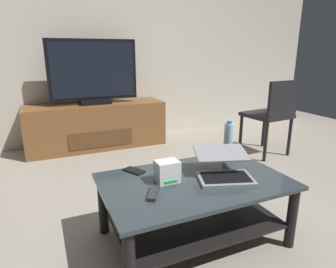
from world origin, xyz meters
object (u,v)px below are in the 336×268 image
Objects in this scene: tv_remote at (153,193)px; router_box at (167,171)px; media_cabinet at (97,125)px; dining_chair at (272,113)px; laptop at (223,168)px; television at (93,73)px; cell_phone at (134,171)px; water_bottle_near at (228,140)px; coffee_table at (194,199)px.

router_box is at bearing 70.50° from tv_remote.
media_cabinet is 1.91× the size of dining_chair.
media_cabinet reaches higher than router_box.
dining_chair is 1.99× the size of laptop.
television reaches higher than tv_remote.
cell_phone is at bearing -93.05° from television.
water_bottle_near reaches higher than cell_phone.
water_bottle_near is (0.22, 0.27, 0.07)m from laptop.
router_box reaches higher than tv_remote.
dining_chair reaches higher than media_cabinet.
cell_phone reaches higher than coffee_table.
router_box is at bearing -160.65° from water_bottle_near.
router_box reaches higher than cell_phone.
media_cabinet is 0.63m from television.
media_cabinet is at bearing 100.08° from laptop.
dining_chair is (1.53, 1.01, 0.22)m from coffee_table.
dining_chair is at bearing 37.63° from laptop.
media_cabinet is 10.25× the size of tv_remote.
laptop is 3.08× the size of cell_phone.
tv_remote is at bearing -155.49° from water_bottle_near.
media_cabinet is 2.20m from laptop.
media_cabinet reaches higher than tv_remote.
cell_phone is at bearing -93.01° from media_cabinet.
television is 2.24m from tv_remote.
media_cabinet is at bearing 57.43° from cell_phone.
media_cabinet is 6.07× the size of water_bottle_near.
water_bottle_near is (0.57, 0.20, 0.06)m from router_box.
tv_remote is at bearing -174.21° from laptop.
cell_phone is at bearing 138.05° from coffee_table.
tv_remote is at bearing -138.27° from router_box.
cell_phone is at bearing -157.82° from dining_chair.
laptop is 3.20× the size of router_box.
router_box is (0.04, -2.08, 0.20)m from media_cabinet.
tv_remote is (-0.70, -0.32, -0.12)m from water_bottle_near.
water_bottle_near is (0.41, 0.25, 0.25)m from coffee_table.
water_bottle_near is 0.78m from tv_remote.
television is at bearing -90.00° from media_cabinet.
media_cabinet reaches higher than cell_phone.
router_box is at bearing 168.03° from laptop.
television reaches higher than media_cabinet.
router_box is 0.84× the size of tv_remote.
television is 3.79× the size of water_bottle_near.
laptop is at bearing -79.82° from television.
coffee_table is at bearing -71.51° from cell_phone.
router_box is at bearing -150.27° from dining_chair.
router_box is at bearing -88.94° from media_cabinet.
router_box is (0.04, -2.06, -0.43)m from television.
laptop is at bearing -142.37° from dining_chair.
laptop is at bearing 34.56° from tv_remote.
television is at bearing 91.07° from router_box.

